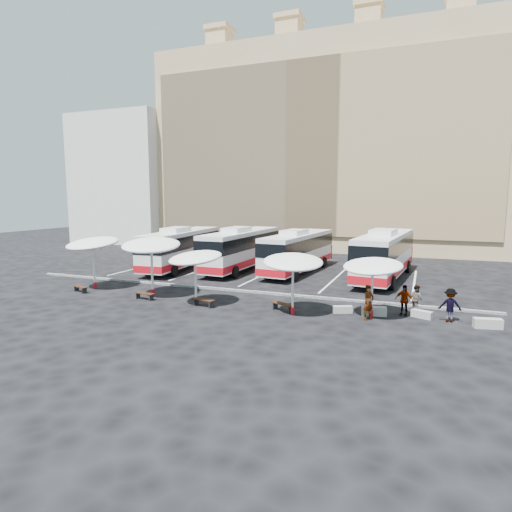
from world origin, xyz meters
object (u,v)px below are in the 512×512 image
at_px(bus_1, 242,248).
at_px(bus_3, 385,253).
at_px(conc_bench_1, 374,311).
at_px(wood_bench_0, 80,288).
at_px(sunshade_3, 293,262).
at_px(conc_bench_0, 343,310).
at_px(passenger_3, 450,305).
at_px(sunshade_4, 373,266).
at_px(wood_bench_2, 203,301).
at_px(conc_bench_3, 488,323).
at_px(conc_bench_2, 422,314).
at_px(bus_2, 298,250).
at_px(sunshade_0, 93,244).
at_px(passenger_1, 416,299).
at_px(sunshade_1, 151,245).
at_px(sunshade_2, 195,258).
at_px(wood_bench_1, 145,294).
at_px(bus_0, 181,247).
at_px(passenger_2, 404,300).
at_px(wood_bench_3, 283,305).
at_px(passenger_0, 368,303).

bearing_deg(bus_1, bus_3, 2.63).
xyz_separation_m(bus_3, conc_bench_1, (0.47, -11.52, -1.82)).
bearing_deg(wood_bench_0, sunshade_3, 0.35).
bearing_deg(bus_3, conc_bench_0, -90.74).
xyz_separation_m(bus_1, passenger_3, (16.74, -11.07, -1.10)).
height_order(sunshade_4, wood_bench_2, sunshade_4).
bearing_deg(conc_bench_3, conc_bench_2, 166.34).
bearing_deg(wood_bench_2, bus_3, 54.98).
bearing_deg(bus_2, sunshade_0, -129.95).
distance_m(conc_bench_0, passenger_1, 4.24).
bearing_deg(conc_bench_2, wood_bench_2, -169.71).
xyz_separation_m(sunshade_1, sunshade_3, (9.97, -0.89, -0.43)).
xyz_separation_m(sunshade_1, passenger_1, (16.44, 2.00, -2.58)).
bearing_deg(bus_1, sunshade_2, -77.40).
xyz_separation_m(sunshade_3, wood_bench_2, (-5.45, -0.39, -2.60)).
bearing_deg(conc_bench_1, sunshade_4, -109.35).
height_order(wood_bench_1, conc_bench_0, wood_bench_1).
bearing_deg(passenger_1, wood_bench_0, 53.02).
xyz_separation_m(bus_0, sunshade_4, (18.20, -10.19, 0.85)).
bearing_deg(wood_bench_1, passenger_3, 5.62).
xyz_separation_m(wood_bench_1, passenger_3, (17.97, 1.77, 0.57)).
bearing_deg(conc_bench_1, passenger_2, 22.98).
relative_size(bus_2, bus_3, 0.93).
distance_m(bus_0, passenger_2, 21.90).
relative_size(bus_2, passenger_3, 6.71).
height_order(conc_bench_1, conc_bench_2, conc_bench_1).
xyz_separation_m(bus_1, wood_bench_0, (-6.63, -12.73, -1.68)).
xyz_separation_m(bus_0, wood_bench_2, (8.55, -11.60, -1.61)).
distance_m(bus_0, passenger_3, 24.17).
relative_size(conc_bench_0, conc_bench_3, 0.80).
distance_m(bus_2, wood_bench_0, 17.86).
relative_size(bus_1, sunshade_0, 2.94).
xyz_separation_m(wood_bench_1, conc_bench_1, (14.14, 1.55, -0.08)).
relative_size(sunshade_3, conc_bench_0, 4.05).
xyz_separation_m(wood_bench_0, conc_bench_0, (17.83, 1.34, -0.12)).
relative_size(bus_1, sunshade_3, 2.85).
bearing_deg(passenger_3, conc_bench_3, 160.71).
relative_size(conc_bench_1, passenger_1, 0.83).
bearing_deg(wood_bench_0, sunshade_4, 3.25).
bearing_deg(bus_1, wood_bench_1, -93.93).
relative_size(sunshade_3, wood_bench_3, 2.80).
distance_m(wood_bench_2, passenger_0, 9.60).
relative_size(sunshade_2, passenger_0, 2.30).
relative_size(sunshade_0, sunshade_2, 0.97).
xyz_separation_m(bus_2, wood_bench_2, (-2.00, -13.63, -1.58)).
relative_size(sunshade_4, conc_bench_0, 3.61).
relative_size(sunshade_1, conc_bench_0, 4.62).
bearing_deg(wood_bench_2, sunshade_0, 169.72).
bearing_deg(wood_bench_1, wood_bench_0, 178.81).
relative_size(wood_bench_3, passenger_3, 0.86).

